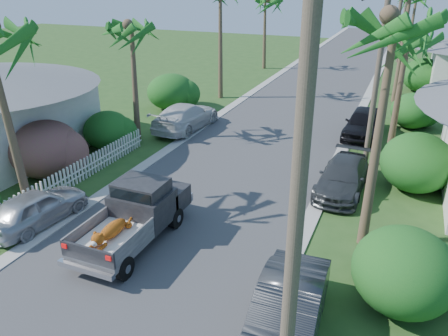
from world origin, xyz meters
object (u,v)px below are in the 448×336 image
at_px(pickup_truck, 139,211).
at_px(utility_pole_a, 294,243).
at_px(palm_l_b, 130,26).
at_px(utility_pole_c, 396,33).
at_px(parked_car_ln, 37,208).
at_px(palm_r_b, 408,35).
at_px(parked_car_rf, 364,123).
at_px(parked_car_rn, 286,315).
at_px(palm_l_d, 266,0).
at_px(parked_car_lf, 186,117).
at_px(palm_r_a, 396,18).
at_px(utility_pole_b, 378,71).
at_px(parked_car_rm, 343,177).
at_px(utility_pole_d, 404,17).

bearing_deg(pickup_truck, utility_pole_a, -38.01).
xyz_separation_m(palm_l_b, utility_pole_c, (12.40, 16.00, -1.55)).
relative_size(pickup_truck, parked_car_ln, 1.30).
bearing_deg(utility_pole_c, palm_r_b, -85.60).
relative_size(parked_car_rf, parked_car_ln, 1.21).
height_order(pickup_truck, parked_car_rn, pickup_truck).
bearing_deg(parked_car_rn, palm_l_d, 105.80).
height_order(parked_car_lf, palm_l_d, palm_l_d).
bearing_deg(parked_car_ln, utility_pole_c, -106.03).
xyz_separation_m(parked_car_rn, palm_r_b, (1.60, 14.48, 5.19)).
xyz_separation_m(parked_car_rn, palm_l_b, (-11.80, 11.48, 5.39)).
xyz_separation_m(pickup_truck, palm_r_a, (7.33, 2.82, 6.41)).
bearing_deg(palm_r_a, parked_car_lf, 143.38).
bearing_deg(parked_car_rn, utility_pole_a, -79.76).
distance_m(pickup_truck, palm_r_b, 14.91).
xyz_separation_m(palm_l_b, palm_r_b, (13.40, 3.00, -0.20)).
xyz_separation_m(parked_car_lf, utility_pole_b, (10.60, -1.40, 3.82)).
bearing_deg(pickup_truck, palm_l_d, 100.06).
distance_m(parked_car_rn, palm_r_a, 8.72).
bearing_deg(palm_r_a, palm_l_b, 155.39).
height_order(parked_car_ln, utility_pole_b, utility_pole_b).
height_order(parked_car_rf, palm_r_b, palm_r_b).
bearing_deg(parked_car_ln, palm_r_a, -156.11).
bearing_deg(utility_pole_a, parked_car_ln, 157.17).
distance_m(parked_car_rm, palm_l_b, 13.23).
xyz_separation_m(parked_car_rm, utility_pole_c, (0.60, 18.42, 3.94)).
distance_m(parked_car_rf, parked_car_lf, 10.35).
bearing_deg(palm_r_b, parked_car_rf, 127.68).
height_order(pickup_truck, parked_car_rm, pickup_truck).
bearing_deg(palm_r_a, pickup_truck, -159.00).
bearing_deg(pickup_truck, parked_car_lf, 109.48).
xyz_separation_m(parked_car_rm, utility_pole_a, (0.60, -11.58, 3.94)).
height_order(parked_car_rm, palm_r_b, palm_r_b).
relative_size(pickup_truck, utility_pole_b, 0.57).
bearing_deg(palm_l_d, palm_r_a, -65.43).
height_order(parked_car_rm, parked_car_lf, parked_car_lf).
xyz_separation_m(palm_l_b, palm_r_a, (13.10, -6.00, 1.28)).
distance_m(palm_r_a, utility_pole_c, 22.19).
distance_m(parked_car_rm, utility_pole_c, 18.84).
bearing_deg(parked_car_rm, pickup_truck, -131.27).
xyz_separation_m(pickup_truck, palm_l_d, (-5.47, 30.82, 5.43)).
relative_size(utility_pole_a, utility_pole_c, 1.00).
bearing_deg(palm_r_a, parked_car_rn, -103.34).
distance_m(parked_car_rm, utility_pole_b, 5.25).
relative_size(palm_r_b, utility_pole_b, 0.80).
distance_m(pickup_truck, utility_pole_a, 9.15).
bearing_deg(palm_l_b, parked_car_lf, 53.09).
bearing_deg(utility_pole_c, utility_pole_a, -90.00).
height_order(utility_pole_a, utility_pole_d, same).
bearing_deg(palm_r_b, parked_car_ln, -132.78).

